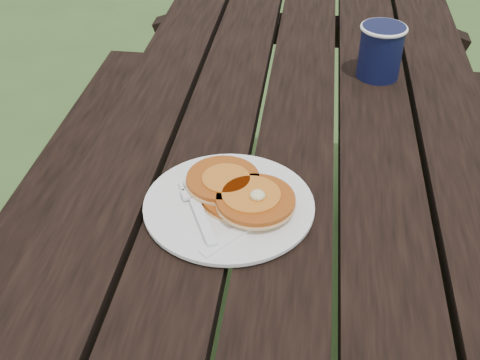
# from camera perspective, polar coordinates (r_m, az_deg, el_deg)

# --- Properties ---
(picnic_table) EXTENTS (1.36, 1.80, 0.75)m
(picnic_table) POSITION_cam_1_polar(r_m,az_deg,el_deg) (1.39, 4.48, -8.67)
(picnic_table) COLOR black
(picnic_table) RESTS_ON ground
(plate) EXTENTS (0.33, 0.33, 0.01)m
(plate) POSITION_cam_1_polar(r_m,az_deg,el_deg) (0.95, -1.05, -2.46)
(plate) COLOR white
(plate) RESTS_ON picnic_table
(pancake_stack) EXTENTS (0.18, 0.17, 0.04)m
(pancake_stack) POSITION_cam_1_polar(r_m,az_deg,el_deg) (0.95, -0.01, -1.15)
(pancake_stack) COLOR #B55114
(pancake_stack) RESTS_ON plate
(knife) EXTENTS (0.13, 0.15, 0.00)m
(knife) POSITION_cam_1_polar(r_m,az_deg,el_deg) (0.91, 0.73, -4.37)
(knife) COLOR white
(knife) RESTS_ON plate
(fork) EXTENTS (0.10, 0.16, 0.01)m
(fork) POSITION_cam_1_polar(r_m,az_deg,el_deg) (0.91, -3.52, -3.91)
(fork) COLOR white
(fork) RESTS_ON plate
(coffee_cup) EXTENTS (0.10, 0.10, 0.11)m
(coffee_cup) POSITION_cam_1_polar(r_m,az_deg,el_deg) (1.34, 13.22, 12.03)
(coffee_cup) COLOR black
(coffee_cup) RESTS_ON picnic_table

